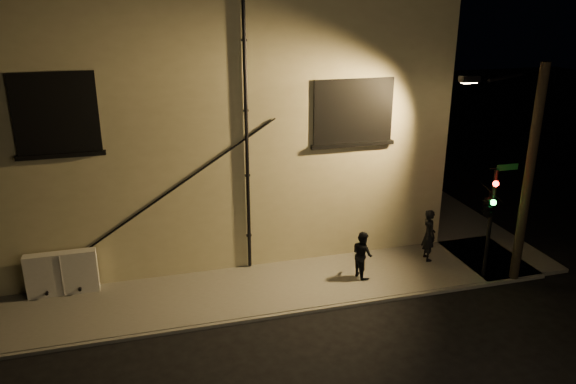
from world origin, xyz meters
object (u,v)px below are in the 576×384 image
object	(u,v)px
pedestrian_b	(362,254)
streetlamp_pole	(525,170)
utility_cabinet	(62,273)
traffic_signal	(489,205)
pedestrian_a	(429,235)

from	to	relation	value
pedestrian_b	streetlamp_pole	world-z (taller)	streetlamp_pole
utility_cabinet	traffic_signal	bearing A→B (deg)	-11.25
pedestrian_a	traffic_signal	world-z (taller)	traffic_signal
utility_cabinet	pedestrian_a	size ratio (longest dim) A/B	1.14
utility_cabinet	streetlamp_pole	size ratio (longest dim) A/B	0.30
utility_cabinet	pedestrian_a	distance (m)	11.41
utility_cabinet	traffic_signal	world-z (taller)	traffic_signal
streetlamp_pole	utility_cabinet	bearing A→B (deg)	168.97
utility_cabinet	pedestrian_b	world-z (taller)	pedestrian_b
utility_cabinet	pedestrian_b	size ratio (longest dim) A/B	1.33
pedestrian_a	streetlamp_pole	world-z (taller)	streetlamp_pole
pedestrian_b	traffic_signal	distance (m)	4.02
utility_cabinet	traffic_signal	distance (m)	12.67
pedestrian_a	traffic_signal	distance (m)	2.44
utility_cabinet	traffic_signal	size ratio (longest dim) A/B	0.55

